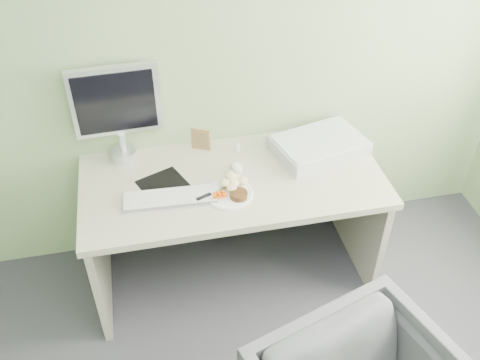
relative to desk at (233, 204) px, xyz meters
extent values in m
plane|color=gray|center=(0.00, 0.38, 0.80)|extent=(3.50, 0.00, 3.50)
cube|color=#B6B099|center=(0.00, 0.00, 0.16)|extent=(1.60, 0.75, 0.04)
cube|color=#9F9688|center=(-0.76, 0.00, -0.20)|extent=(0.04, 0.70, 0.69)
cube|color=#9F9688|center=(0.76, 0.00, -0.20)|extent=(0.04, 0.70, 0.69)
cylinder|color=white|center=(-0.04, -0.13, 0.19)|extent=(0.24, 0.24, 0.01)
cylinder|color=black|center=(0.00, -0.16, 0.21)|extent=(0.12, 0.12, 0.03)
ellipsoid|color=tan|center=(-0.02, -0.06, 0.23)|extent=(0.13, 0.11, 0.06)
cube|color=#F55105|center=(-0.10, -0.14, 0.21)|extent=(0.07, 0.07, 0.04)
cube|color=silver|center=(-0.07, -0.10, 0.21)|extent=(0.12, 0.06, 0.01)
cube|color=black|center=(-0.18, -0.14, 0.21)|extent=(0.08, 0.05, 0.02)
cube|color=black|center=(-0.37, 0.03, 0.18)|extent=(0.29, 0.27, 0.00)
cube|color=white|center=(-0.34, -0.11, 0.20)|extent=(0.47, 0.16, 0.02)
ellipsoid|color=white|center=(0.04, 0.06, 0.20)|extent=(0.07, 0.11, 0.03)
cube|color=#9B6A48|center=(-0.12, 0.30, 0.25)|extent=(0.10, 0.06, 0.13)
cylinder|color=white|center=(0.08, 0.24, 0.21)|extent=(0.02, 0.02, 0.05)
cone|color=#8FC7E5|center=(0.08, 0.24, 0.24)|extent=(0.02, 0.02, 0.02)
cube|color=#AEB2B6|center=(0.52, 0.14, 0.22)|extent=(0.56, 0.44, 0.08)
cylinder|color=silver|center=(-0.55, 0.29, 0.21)|extent=(0.14, 0.14, 0.06)
cylinder|color=silver|center=(-0.55, 0.29, 0.29)|extent=(0.04, 0.04, 0.10)
cube|color=silver|center=(-0.55, 0.32, 0.54)|extent=(0.46, 0.06, 0.39)
cube|color=black|center=(-0.55, 0.30, 0.54)|extent=(0.41, 0.02, 0.34)
camera|label=1|loc=(-0.42, -2.15, 1.97)|focal=40.00mm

